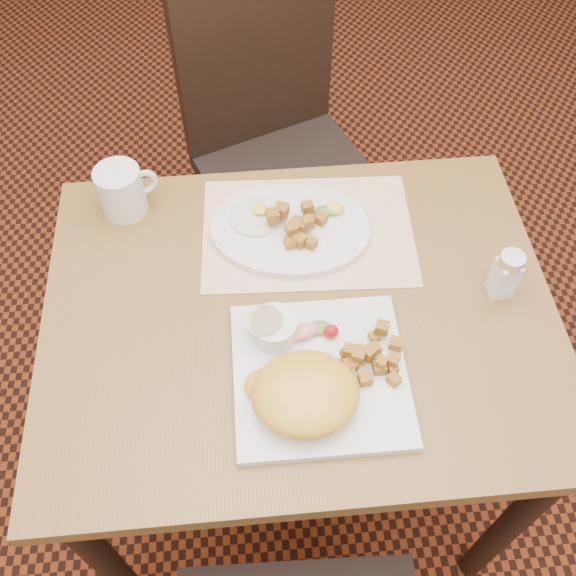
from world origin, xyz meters
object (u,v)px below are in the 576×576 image
at_px(plate_oval, 290,229).
at_px(salt_shaker, 506,274).
at_px(plate_square, 320,375).
at_px(table, 299,341).
at_px(coffee_mug, 122,191).
at_px(chair_far, 277,138).

xyz_separation_m(plate_oval, salt_shaker, (0.36, -0.17, 0.04)).
bearing_deg(plate_square, table, 97.85).
height_order(plate_oval, coffee_mug, coffee_mug).
height_order(chair_far, coffee_mug, chair_far).
bearing_deg(chair_far, salt_shaker, 95.48).
relative_size(table, plate_oval, 2.96).
bearing_deg(chair_far, plate_square, 69.01).
bearing_deg(plate_oval, table, -89.58).
bearing_deg(plate_oval, salt_shaker, -25.39).
height_order(table, chair_far, chair_far).
bearing_deg(plate_square, coffee_mug, 129.51).
xyz_separation_m(chair_far, plate_oval, (-0.01, -0.51, 0.22)).
distance_m(table, chair_far, 0.69).
distance_m(table, salt_shaker, 0.39).
distance_m(plate_square, salt_shaker, 0.37).
distance_m(chair_far, plate_oval, 0.55).
bearing_deg(chair_far, plate_oval, 67.06).
relative_size(plate_oval, coffee_mug, 2.65).
relative_size(table, coffee_mug, 7.82).
bearing_deg(table, chair_far, 89.03).
bearing_deg(coffee_mug, salt_shaker, -21.35).
distance_m(table, plate_oval, 0.21).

